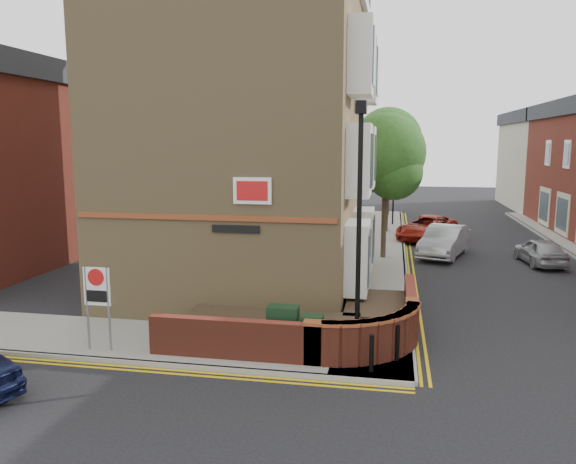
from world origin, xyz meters
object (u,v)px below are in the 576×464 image
at_px(utility_cabinet_large, 283,329).
at_px(silver_car_near, 444,241).
at_px(zone_sign, 97,293).
at_px(lamppost, 359,231).

bearing_deg(utility_cabinet_large, silver_car_near, 69.65).
xyz_separation_m(zone_sign, silver_car_near, (9.88, 14.78, -0.90)).
distance_m(zone_sign, silver_car_near, 17.81).
height_order(utility_cabinet_large, silver_car_near, silver_car_near).
distance_m(utility_cabinet_large, silver_car_near, 14.91).
bearing_deg(lamppost, zone_sign, -173.93).
height_order(zone_sign, silver_car_near, zone_sign).
bearing_deg(utility_cabinet_large, lamppost, -3.01).
xyz_separation_m(utility_cabinet_large, zone_sign, (-4.70, -0.80, 0.92)).
height_order(lamppost, utility_cabinet_large, lamppost).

